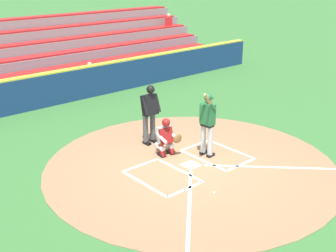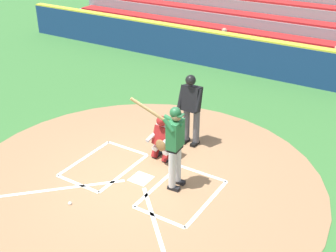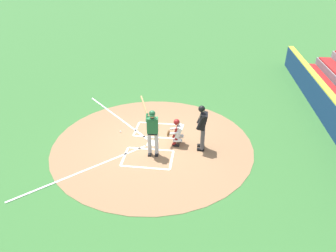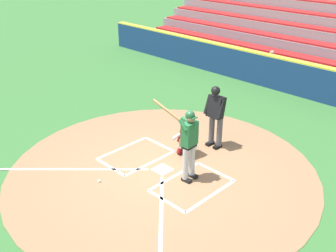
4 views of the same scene
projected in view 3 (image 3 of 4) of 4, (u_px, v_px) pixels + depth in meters
The scene contains 7 objects.
ground_plane at pixel (153, 143), 12.40m from camera, with size 120.00×120.00×0.00m, color #387033.
dirt_circle at pixel (153, 143), 12.40m from camera, with size 8.00×8.00×0.01m, color #99704C.
home_plate_and_chalk at pixel (131, 141), 12.49m from camera, with size 7.93×4.91×0.01m.
batter at pixel (152, 129), 11.18m from camera, with size 0.90×0.77×2.13m.
catcher at pixel (177, 132), 12.06m from camera, with size 0.59×0.65×1.13m.
plate_umpire at pixel (202, 125), 11.54m from camera, with size 0.58×0.40×1.86m.
baseball at pixel (121, 132), 13.14m from camera, with size 0.07×0.07×0.07m, color white.
Camera 3 is at (-10.29, -1.94, 6.71)m, focal length 32.78 mm.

